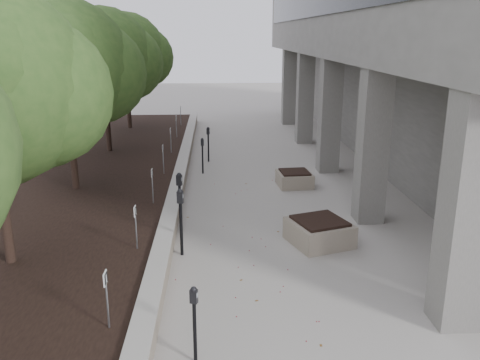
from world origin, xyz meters
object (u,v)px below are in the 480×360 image
object	(u,v)px
parking_meter_3	(180,203)
planter_back	(294,178)
parking_meter_4	(203,156)
parking_meter_1	(195,325)
planter_front	(319,231)
crabapple_tree_5	(126,71)
parking_meter_2	(181,222)
crabapple_tree_4	(104,80)
crabapple_tree_3	(67,96)
parking_meter_5	(208,144)

from	to	relation	value
parking_meter_3	planter_back	size ratio (longest dim) A/B	1.44
parking_meter_4	parking_meter_1	bearing A→B (deg)	-90.22
parking_meter_3	planter_back	world-z (taller)	parking_meter_3
planter_front	planter_back	size ratio (longest dim) A/B	1.20
crabapple_tree_5	parking_meter_2	world-z (taller)	crabapple_tree_5
crabapple_tree_4	parking_meter_1	world-z (taller)	crabapple_tree_4
parking_meter_3	parking_meter_2	bearing A→B (deg)	-66.22
parking_meter_2	parking_meter_3	xyz separation A→B (m)	(-0.11, 1.38, -0.01)
parking_meter_2	planter_back	size ratio (longest dim) A/B	1.46
parking_meter_1	parking_meter_2	bearing A→B (deg)	116.62
parking_meter_2	planter_back	distance (m)	6.21
crabapple_tree_3	parking_meter_4	bearing A→B (deg)	37.95
parking_meter_2	planter_front	size ratio (longest dim) A/B	1.21
parking_meter_1	parking_meter_5	distance (m)	12.46
parking_meter_3	planter_front	distance (m)	3.48
parking_meter_4	crabapple_tree_3	bearing A→B (deg)	-142.85
crabapple_tree_4	parking_meter_2	xyz separation A→B (m)	(3.36, -8.99, -2.34)
crabapple_tree_4	parking_meter_5	bearing A→B (deg)	-6.05
parking_meter_4	parking_meter_2	bearing A→B (deg)	-93.55
crabapple_tree_3	crabapple_tree_4	bearing A→B (deg)	90.00
parking_meter_4	planter_front	world-z (taller)	parking_meter_4
crabapple_tree_5	parking_meter_4	bearing A→B (deg)	-62.60
crabapple_tree_4	planter_back	size ratio (longest dim) A/B	5.07
crabapple_tree_3	crabapple_tree_4	xyz separation A→B (m)	(0.00, 5.00, 0.00)
crabapple_tree_4	parking_meter_3	distance (m)	8.60
crabapple_tree_5	parking_meter_3	distance (m)	13.23
parking_meter_5	planter_back	bearing A→B (deg)	-33.20
parking_meter_2	planter_front	world-z (taller)	parking_meter_2
crabapple_tree_5	planter_front	world-z (taller)	crabapple_tree_5
parking_meter_4	parking_meter_5	distance (m)	1.72
crabapple_tree_5	parking_meter_2	bearing A→B (deg)	-76.49
crabapple_tree_5	planter_front	bearing A→B (deg)	-63.97
parking_meter_3	parking_meter_5	distance (m)	7.22
crabapple_tree_5	parking_meter_4	distance (m)	8.39
crabapple_tree_3	parking_meter_3	size ratio (longest dim) A/B	3.51
parking_meter_1	planter_front	xyz separation A→B (m)	(2.79, 4.38, -0.34)
crabapple_tree_3	parking_meter_4	world-z (taller)	crabapple_tree_3
crabapple_tree_4	parking_meter_4	xyz separation A→B (m)	(3.69, -2.12, -2.47)
crabapple_tree_5	planter_back	xyz separation A→B (m)	(6.72, -8.79, -2.87)
crabapple_tree_3	parking_meter_2	world-z (taller)	crabapple_tree_3
planter_front	planter_back	distance (m)	4.70
crabapple_tree_4	parking_meter_2	bearing A→B (deg)	-69.50
parking_meter_1	parking_meter_5	xyz separation A→B (m)	(0.08, 12.46, 0.05)
parking_meter_2	planter_front	xyz separation A→B (m)	(3.23, 0.50, -0.48)
crabapple_tree_4	crabapple_tree_3	bearing A→B (deg)	-90.00
crabapple_tree_3	parking_meter_4	xyz separation A→B (m)	(3.69, 2.88, -2.47)
crabapple_tree_4	parking_meter_2	world-z (taller)	crabapple_tree_4
parking_meter_4	planter_back	world-z (taller)	parking_meter_4
crabapple_tree_4	parking_meter_4	distance (m)	4.92
parking_meter_1	parking_meter_4	size ratio (longest dim) A/B	0.99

